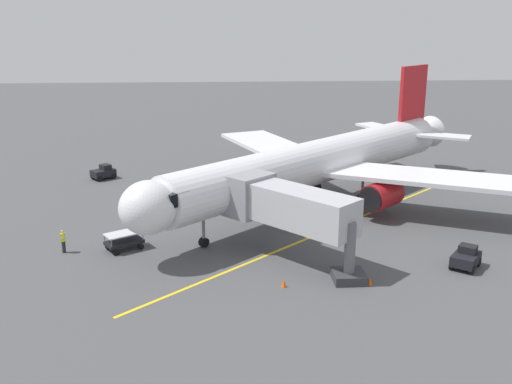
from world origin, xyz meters
name	(u,v)px	position (x,y,z in m)	size (l,w,h in m)	color
ground_plane	(331,198)	(0.00, 0.00, 0.00)	(220.00, 220.00, 0.00)	#4C4C4F
apron_lead_in_line	(331,229)	(1.61, 8.38, 0.01)	(0.24, 40.00, 0.01)	yellow
airplane	(321,162)	(1.40, 2.19, 4.00)	(33.46, 32.64, 11.50)	white
jet_bridge	(282,206)	(6.14, 13.75, 3.76)	(9.18, 9.77, 5.40)	#B7B7BC
ground_crew_marshaller	(63,241)	(21.50, 11.92, 0.89)	(0.27, 0.41, 1.71)	#23232D
baggage_cart_near_nose	(124,241)	(17.30, 11.60, 0.66)	(2.95, 2.57, 1.27)	black
tug_portside	(466,258)	(-5.89, 16.43, 0.70)	(2.61, 2.73, 1.50)	black
tug_starboard_side	(104,172)	(22.36, -8.40, 0.70)	(2.73, 2.61, 1.50)	black
safety_cone_nose_left	(284,283)	(6.54, 18.56, 0.28)	(0.32, 0.32, 0.55)	#F2590F
safety_cone_nose_right	(370,281)	(1.17, 18.63, 0.28)	(0.32, 0.32, 0.55)	#F2590F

